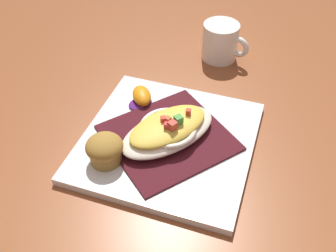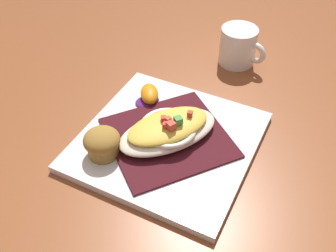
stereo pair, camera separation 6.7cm
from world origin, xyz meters
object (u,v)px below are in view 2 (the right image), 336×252
Objects in this scene: gratin_dish at (168,129)px; coffee_mug at (238,48)px; square_plate at (168,141)px; muffin at (102,143)px; orange_garnish at (149,95)px.

coffee_mug reaches higher than gratin_dish.
square_plate is 0.03m from gratin_dish.
square_plate is 0.30m from coffee_mug.
muffin is 0.40m from coffee_mug.
muffin is 0.16m from orange_garnish.
square_plate is at bearing -146.74° from muffin.
gratin_dish is (-0.00, 0.00, 0.03)m from square_plate.
gratin_dish is 3.21× the size of muffin.
muffin is at bearing 62.96° from coffee_mug.
muffin is at bearing 33.26° from square_plate.
orange_garnish is (0.06, -0.09, 0.02)m from square_plate.
orange_garnish is at bearing -56.12° from square_plate.
gratin_dish is 0.11m from orange_garnish.
square_plate is 0.12m from orange_garnish.
orange_garnish is at bearing -56.09° from gratin_dish.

